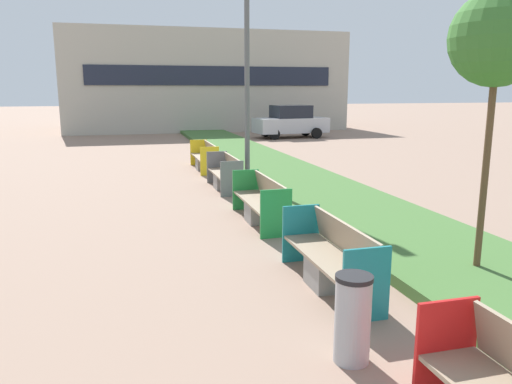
{
  "coord_description": "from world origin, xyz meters",
  "views": [
    {
      "loc": [
        -1.84,
        1.09,
        2.78
      ],
      "look_at": [
        0.9,
        11.24,
        0.6
      ],
      "focal_mm": 35.0,
      "sensor_mm": 36.0,
      "label": 1
    }
  ],
  "objects_px": {
    "bench_green_frame": "(261,205)",
    "parked_car_distant": "(291,122)",
    "litter_bin": "(353,319)",
    "bench_grey_frame": "(225,176)",
    "bench_yellow_frame": "(205,159)",
    "bench_teal_frame": "(331,262)",
    "sapling_tree_near": "(498,40)",
    "street_lamp_post": "(247,42)"
  },
  "relations": [
    {
      "from": "bench_green_frame",
      "to": "parked_car_distant",
      "type": "bearing_deg",
      "value": 69.12
    },
    {
      "from": "litter_bin",
      "to": "sapling_tree_near",
      "type": "xyz_separation_m",
      "value": [
        2.86,
        1.68,
        2.96
      ]
    },
    {
      "from": "bench_teal_frame",
      "to": "sapling_tree_near",
      "type": "height_order",
      "value": "sapling_tree_near"
    },
    {
      "from": "bench_grey_frame",
      "to": "litter_bin",
      "type": "bearing_deg",
      "value": -93.61
    },
    {
      "from": "street_lamp_post",
      "to": "sapling_tree_near",
      "type": "height_order",
      "value": "street_lamp_post"
    },
    {
      "from": "bench_grey_frame",
      "to": "bench_yellow_frame",
      "type": "xyz_separation_m",
      "value": [
        0.0,
        3.53,
        0.01
      ]
    },
    {
      "from": "bench_teal_frame",
      "to": "parked_car_distant",
      "type": "distance_m",
      "value": 22.37
    },
    {
      "from": "litter_bin",
      "to": "parked_car_distant",
      "type": "bearing_deg",
      "value": 72.5
    },
    {
      "from": "litter_bin",
      "to": "street_lamp_post",
      "type": "bearing_deg",
      "value": 82.57
    },
    {
      "from": "bench_yellow_frame",
      "to": "parked_car_distant",
      "type": "relative_size",
      "value": 0.55
    },
    {
      "from": "bench_teal_frame",
      "to": "bench_grey_frame",
      "type": "bearing_deg",
      "value": 90.02
    },
    {
      "from": "bench_teal_frame",
      "to": "parked_car_distant",
      "type": "height_order",
      "value": "parked_car_distant"
    },
    {
      "from": "litter_bin",
      "to": "parked_car_distant",
      "type": "distance_m",
      "value": 24.35
    },
    {
      "from": "sapling_tree_near",
      "to": "bench_grey_frame",
      "type": "bearing_deg",
      "value": 106.61
    },
    {
      "from": "bench_teal_frame",
      "to": "parked_car_distant",
      "type": "xyz_separation_m",
      "value": [
        6.73,
        21.32,
        0.54
      ]
    },
    {
      "from": "parked_car_distant",
      "to": "bench_teal_frame",
      "type": "bearing_deg",
      "value": -113.57
    },
    {
      "from": "bench_teal_frame",
      "to": "bench_yellow_frame",
      "type": "bearing_deg",
      "value": 89.99
    },
    {
      "from": "bench_grey_frame",
      "to": "street_lamp_post",
      "type": "xyz_separation_m",
      "value": [
        0.61,
        -0.12,
        3.63
      ]
    },
    {
      "from": "sapling_tree_near",
      "to": "bench_green_frame",
      "type": "bearing_deg",
      "value": 120.25
    },
    {
      "from": "litter_bin",
      "to": "bench_teal_frame",
      "type": "bearing_deg",
      "value": 72.8
    },
    {
      "from": "bench_grey_frame",
      "to": "litter_bin",
      "type": "distance_m",
      "value": 9.32
    },
    {
      "from": "sapling_tree_near",
      "to": "litter_bin",
      "type": "bearing_deg",
      "value": -149.51
    },
    {
      "from": "bench_yellow_frame",
      "to": "street_lamp_post",
      "type": "height_order",
      "value": "street_lamp_post"
    },
    {
      "from": "bench_grey_frame",
      "to": "street_lamp_post",
      "type": "height_order",
      "value": "street_lamp_post"
    },
    {
      "from": "bench_teal_frame",
      "to": "bench_yellow_frame",
      "type": "xyz_separation_m",
      "value": [
        0.0,
        10.93,
        0.0
      ]
    },
    {
      "from": "bench_grey_frame",
      "to": "bench_yellow_frame",
      "type": "relative_size",
      "value": 0.88
    },
    {
      "from": "bench_teal_frame",
      "to": "bench_green_frame",
      "type": "height_order",
      "value": "same"
    },
    {
      "from": "street_lamp_post",
      "to": "parked_car_distant",
      "type": "relative_size",
      "value": 1.66
    },
    {
      "from": "bench_grey_frame",
      "to": "bench_teal_frame",
      "type": "bearing_deg",
      "value": -89.98
    },
    {
      "from": "bench_grey_frame",
      "to": "litter_bin",
      "type": "height_order",
      "value": "same"
    },
    {
      "from": "bench_grey_frame",
      "to": "parked_car_distant",
      "type": "distance_m",
      "value": 15.47
    },
    {
      "from": "parked_car_distant",
      "to": "bench_green_frame",
      "type": "bearing_deg",
      "value": -116.92
    },
    {
      "from": "bench_yellow_frame",
      "to": "bench_teal_frame",
      "type": "bearing_deg",
      "value": -90.01
    },
    {
      "from": "sapling_tree_near",
      "to": "parked_car_distant",
      "type": "bearing_deg",
      "value": 78.3
    },
    {
      "from": "bench_grey_frame",
      "to": "sapling_tree_near",
      "type": "bearing_deg",
      "value": -73.39
    },
    {
      "from": "bench_green_frame",
      "to": "bench_teal_frame",
      "type": "bearing_deg",
      "value": -90.02
    },
    {
      "from": "bench_teal_frame",
      "to": "street_lamp_post",
      "type": "distance_m",
      "value": 8.16
    },
    {
      "from": "parked_car_distant",
      "to": "litter_bin",
      "type": "bearing_deg",
      "value": -113.54
    },
    {
      "from": "bench_grey_frame",
      "to": "street_lamp_post",
      "type": "distance_m",
      "value": 3.68
    },
    {
      "from": "bench_teal_frame",
      "to": "parked_car_distant",
      "type": "relative_size",
      "value": 0.53
    },
    {
      "from": "bench_yellow_frame",
      "to": "parked_car_distant",
      "type": "bearing_deg",
      "value": 57.07
    },
    {
      "from": "bench_green_frame",
      "to": "litter_bin",
      "type": "xyz_separation_m",
      "value": [
        -0.59,
        -5.58,
        0.09
      ]
    }
  ]
}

